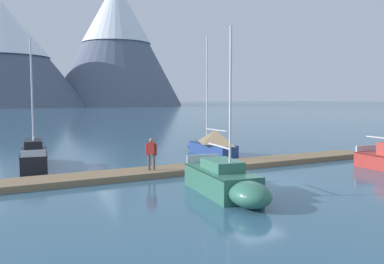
{
  "coord_description": "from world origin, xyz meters",
  "views": [
    {
      "loc": [
        -12.39,
        -15.52,
        4.09
      ],
      "look_at": [
        0.0,
        6.0,
        2.0
      ],
      "focal_mm": 38.24,
      "sensor_mm": 36.0,
      "label": 1
    }
  ],
  "objects_px": {
    "sailboat_nearest_berth": "(34,156)",
    "sailboat_mid_dock_port": "(212,143)",
    "sailboat_second_berth": "(227,182)",
    "person_on_dock": "(151,152)"
  },
  "relations": [
    {
      "from": "sailboat_nearest_berth",
      "to": "sailboat_mid_dock_port",
      "type": "relative_size",
      "value": 0.89
    },
    {
      "from": "sailboat_second_berth",
      "to": "sailboat_mid_dock_port",
      "type": "xyz_separation_m",
      "value": [
        6.2,
        10.85,
        0.25
      ]
    },
    {
      "from": "sailboat_nearest_berth",
      "to": "person_on_dock",
      "type": "bearing_deg",
      "value": -49.55
    },
    {
      "from": "sailboat_nearest_berth",
      "to": "sailboat_second_berth",
      "type": "bearing_deg",
      "value": -62.91
    },
    {
      "from": "sailboat_mid_dock_port",
      "to": "person_on_dock",
      "type": "distance_m",
      "value": 8.84
    },
    {
      "from": "sailboat_mid_dock_port",
      "to": "person_on_dock",
      "type": "height_order",
      "value": "sailboat_mid_dock_port"
    },
    {
      "from": "sailboat_nearest_berth",
      "to": "sailboat_second_berth",
      "type": "distance_m",
      "value": 12.78
    },
    {
      "from": "sailboat_second_berth",
      "to": "sailboat_mid_dock_port",
      "type": "height_order",
      "value": "sailboat_mid_dock_port"
    },
    {
      "from": "sailboat_nearest_berth",
      "to": "person_on_dock",
      "type": "xyz_separation_m",
      "value": [
        4.91,
        -5.76,
        0.59
      ]
    },
    {
      "from": "sailboat_second_berth",
      "to": "sailboat_mid_dock_port",
      "type": "relative_size",
      "value": 0.82
    }
  ]
}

